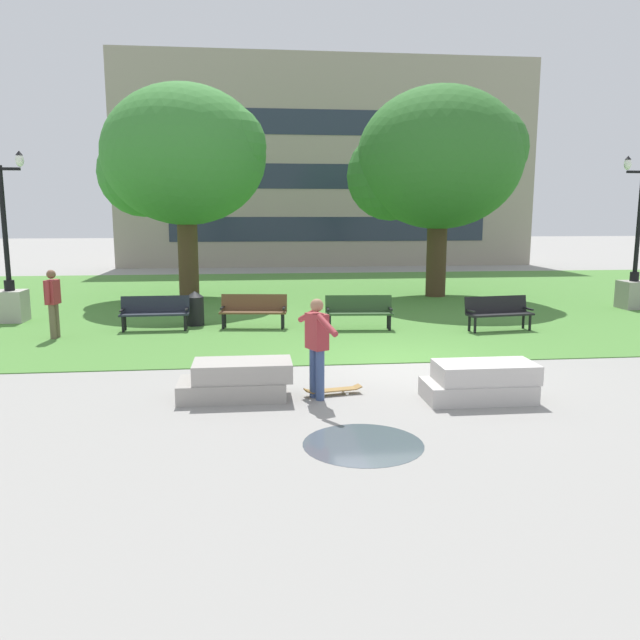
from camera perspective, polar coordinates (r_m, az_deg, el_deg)
The scene contains 18 objects.
ground_plane at distance 13.17m, azimuth 7.34°, elevation -3.98°, with size 140.00×140.00×0.00m, color gray.
grass_lawn at distance 22.85m, azimuth 1.46°, elevation 1.94°, with size 40.00×20.00×0.02m, color #4C8438.
concrete_block_center at distance 10.71m, azimuth -7.61°, elevation -5.49°, with size 1.91×0.90×0.64m.
concrete_block_left at distance 10.85m, azimuth 14.51°, elevation -5.51°, with size 1.85×0.90×0.64m.
person_skateboarder at distance 10.42m, azimuth -0.29°, elevation -2.03°, with size 0.54×1.51×1.71m.
skateboard at distance 10.85m, azimuth 1.20°, elevation -6.41°, with size 1.04×0.39×0.14m.
puddle at distance 8.67m, azimuth 3.97°, elevation -11.25°, with size 1.66×1.66×0.01m, color #47515B.
park_bench_near_left at distance 17.26m, azimuth 15.98°, elevation 0.80°, with size 1.85×0.76×0.90m.
park_bench_near_right at distance 17.20m, azimuth -14.86°, elevation 0.83°, with size 1.81×0.57×0.90m.
park_bench_far_left at distance 17.06m, azimuth -6.09°, elevation 1.02°, with size 1.85×0.76×0.90m.
park_bench_far_right at distance 16.78m, azimuth 3.58°, elevation 0.92°, with size 1.83×0.66×0.90m.
lamp_post_right at distance 19.95m, azimuth -26.52°, elevation 2.66°, with size 1.32×0.80×4.80m.
lamp_post_left at distance 22.81m, azimuth 26.80°, elevation 3.43°, with size 1.32×0.80×4.88m.
tree_near_left at distance 23.65m, azimuth -12.45°, elevation 14.30°, with size 6.14×5.85×7.63m.
tree_near_right at distance 23.85m, azimuth 10.67°, elevation 14.14°, with size 6.32×6.02×7.63m.
trash_bin at distance 17.66m, azimuth -11.34°, elevation 1.07°, with size 0.49×0.49×0.96m.
person_bystander_near_lawn at distance 16.83m, azimuth -23.23°, elevation 1.70°, with size 0.30×0.63×1.71m.
building_facade_distant at distance 37.32m, azimuth 0.84°, elevation 14.18°, with size 24.60×1.03×12.02m.
Camera 1 is at (-3.06, -12.43, 3.10)m, focal length 35.00 mm.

